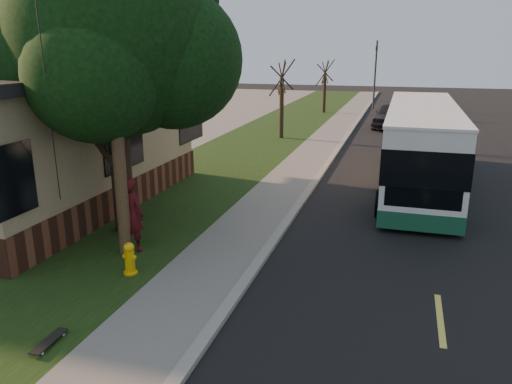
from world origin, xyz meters
TOP-DOWN VIEW (x-y plane):
  - ground at (0.00, 0.00)m, footprint 120.00×120.00m
  - road at (4.00, 10.00)m, footprint 8.00×80.00m
  - curb at (0.00, 10.00)m, footprint 0.25×80.00m
  - sidewalk at (-1.00, 10.00)m, footprint 2.00×80.00m
  - grass_verge at (-4.50, 10.00)m, footprint 5.00×80.00m
  - building_lot at (-14.50, 10.00)m, footprint 15.00×80.00m
  - fire_hydrant at (-2.60, 0.00)m, footprint 0.32×0.32m
  - utility_pole at (-3.31, 0.99)m, footprint 2.86×3.21m
  - leafy_tree at (-4.17, 2.65)m, footprint 6.30×6.00m
  - bare_tree_near at (-3.50, 18.00)m, footprint 1.38×1.21m
  - bare_tree_far at (-3.00, 30.00)m, footprint 1.38×1.21m
  - traffic_signal at (0.50, 34.00)m, footprint 0.18×0.22m
  - transit_bus at (3.69, 9.83)m, footprint 2.54×11.02m
  - skateboarder at (-3.22, 1.22)m, footprint 0.73×0.52m
  - skateboard_main at (-2.50, -2.89)m, footprint 0.24×0.83m
  - dumpster at (-8.44, 7.51)m, footprint 1.66×1.52m
  - distant_car at (2.29, 24.04)m, footprint 2.51×5.01m

SIDE VIEW (x-z plane):
  - ground at x=0.00m, z-range 0.00..0.00m
  - road at x=4.00m, z-range 0.00..0.01m
  - building_lot at x=-14.50m, z-range 0.00..0.04m
  - grass_verge at x=-4.50m, z-range 0.00..0.07m
  - sidewalk at x=-1.00m, z-range 0.00..0.08m
  - curb at x=0.00m, z-range 0.00..0.12m
  - skateboard_main at x=-2.50m, z-range 0.09..0.17m
  - fire_hydrant at x=-2.60m, z-range 0.06..0.80m
  - dumpster at x=-8.44m, z-range 0.04..1.23m
  - distant_car at x=2.29m, z-range 0.00..1.64m
  - skateboarder at x=-3.22m, z-range 0.07..1.96m
  - transit_bus at x=3.69m, z-range 0.10..3.08m
  - bare_tree_far at x=-3.00m, z-range -0.01..4.02m
  - bare_tree_near at x=-3.50m, z-range 0.00..4.30m
  - traffic_signal at x=0.50m, z-range 0.41..5.91m
  - utility_pole at x=-3.31m, z-range 0.10..9.17m
  - leafy_tree at x=-4.17m, z-range 1.27..9.07m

